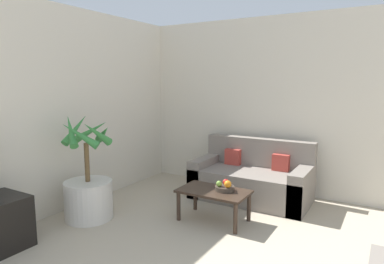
% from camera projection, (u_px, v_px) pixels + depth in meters
% --- Properties ---
extents(wall_back, '(8.29, 0.06, 2.70)m').
position_uv_depth(wall_back, '(362.00, 109.00, 4.67)').
color(wall_back, beige).
rests_on(wall_back, ground_plane).
extents(wall_left, '(0.06, 7.27, 2.70)m').
position_uv_depth(wall_left, '(14.00, 114.00, 3.93)').
color(wall_left, beige).
rests_on(wall_left, ground_plane).
extents(potted_palm, '(0.67, 0.68, 1.34)m').
position_uv_depth(potted_palm, '(88.00, 190.00, 4.29)').
color(potted_palm, beige).
rests_on(potted_palm, ground_plane).
extents(sofa_loveseat, '(1.67, 0.84, 0.87)m').
position_uv_depth(sofa_loveseat, '(251.00, 180.00, 5.02)').
color(sofa_loveseat, gray).
rests_on(sofa_loveseat, ground_plane).
extents(coffee_table, '(0.86, 0.51, 0.39)m').
position_uv_depth(coffee_table, '(214.00, 195.00, 4.23)').
color(coffee_table, '#38281E').
rests_on(coffee_table, ground_plane).
extents(fruit_bowl, '(0.24, 0.24, 0.06)m').
position_uv_depth(fruit_bowl, '(225.00, 188.00, 4.20)').
color(fruit_bowl, '#42382D').
rests_on(fruit_bowl, coffee_table).
extents(apple_red, '(0.08, 0.08, 0.08)m').
position_uv_depth(apple_red, '(226.00, 182.00, 4.23)').
color(apple_red, red).
rests_on(apple_red, fruit_bowl).
extents(apple_green, '(0.07, 0.07, 0.07)m').
position_uv_depth(apple_green, '(219.00, 184.00, 4.18)').
color(apple_green, olive).
rests_on(apple_green, fruit_bowl).
extents(orange_fruit, '(0.09, 0.09, 0.09)m').
position_uv_depth(orange_fruit, '(228.00, 184.00, 4.13)').
color(orange_fruit, orange).
rests_on(orange_fruit, fruit_bowl).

